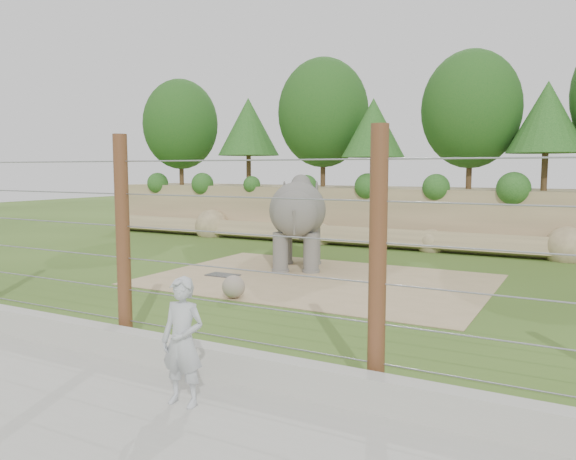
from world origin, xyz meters
The scene contains 10 objects.
ground centered at (0.00, 0.00, 0.00)m, with size 90.00×90.00×0.00m, color #3B561E.
back_embankment centered at (0.59, 12.68, 3.97)m, with size 30.00×5.52×8.77m.
dirt_patch centered at (0.50, 3.00, 0.01)m, with size 10.00×7.00×0.02m, color tan.
drain_grate centered at (-2.41, 2.13, 0.04)m, with size 1.00×0.60×0.03m, color #262628.
elephant centered at (-0.99, 4.51, 1.54)m, with size 1.63×3.80×3.07m, color #5C5953, non-canonical shape.
stone_ball centered at (-0.36, -0.30, 0.32)m, with size 0.60×0.60×0.60m, color gray.
retaining_wall centered at (0.00, -5.00, 0.25)m, with size 26.00×0.35×0.50m, color #AEADA3.
walkway centered at (0.00, -7.00, 0.01)m, with size 26.00×4.00×0.01m, color #AEADA3.
barrier_fence centered at (0.00, -4.50, 2.00)m, with size 20.26×0.26×4.00m.
zookeeper centered at (2.70, -6.12, 0.93)m, with size 0.67×0.44×1.84m, color #B4B8BE.
Camera 1 is at (7.68, -12.19, 3.36)m, focal length 35.00 mm.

